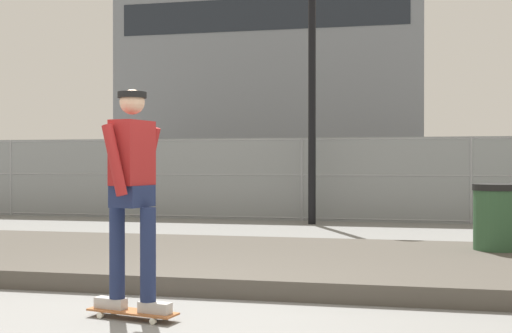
{
  "coord_description": "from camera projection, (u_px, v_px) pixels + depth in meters",
  "views": [
    {
      "loc": [
        2.04,
        -5.04,
        1.31
      ],
      "look_at": [
        0.11,
        3.97,
        1.25
      ],
      "focal_mm": 45.76,
      "sensor_mm": 36.0,
      "label": 1
    }
  ],
  "objects": [
    {
      "name": "library_building",
      "position": [
        277.0,
        60.0,
        56.89
      ],
      "size": [
        24.36,
        14.09,
        20.42
      ],
      "color": "slate",
      "rests_on": "ground_plane"
    },
    {
      "name": "chain_fence",
      "position": [
        302.0,
        179.0,
        14.49
      ],
      "size": [
        21.67,
        0.06,
        1.85
      ],
      "color": "gray",
      "rests_on": "ground_plane"
    },
    {
      "name": "parked_car_near",
      "position": [
        171.0,
        178.0,
        18.75
      ],
      "size": [
        4.53,
        2.21,
        1.66
      ],
      "color": "#566B4C",
      "rests_on": "ground_plane"
    },
    {
      "name": "street_lamp",
      "position": [
        312.0,
        16.0,
        13.69
      ],
      "size": [
        0.44,
        0.44,
        7.06
      ],
      "color": "black",
      "rests_on": "ground_plane"
    },
    {
      "name": "trash_bin",
      "position": [
        496.0,
        224.0,
        8.28
      ],
      "size": [
        0.59,
        0.59,
        1.03
      ],
      "color": "#2D5133",
      "rests_on": "ground_plane"
    },
    {
      "name": "skater",
      "position": [
        132.0,
        184.0,
        5.43
      ],
      "size": [
        0.73,
        0.61,
        1.85
      ],
      "color": "#B2ADA8",
      "rests_on": "skateboard"
    },
    {
      "name": "parked_car_mid",
      "position": [
        366.0,
        179.0,
        17.74
      ],
      "size": [
        4.51,
        2.16,
        1.66
      ],
      "color": "#474C54",
      "rests_on": "ground_plane"
    },
    {
      "name": "gravel_berm",
      "position": [
        227.0,
        260.0,
        8.04
      ],
      "size": [
        12.44,
        3.56,
        0.19
      ],
      "primitive_type": "cube",
      "color": "#4C473F",
      "rests_on": "ground_plane"
    },
    {
      "name": "skateboard",
      "position": [
        132.0,
        312.0,
        5.44
      ],
      "size": [
        0.82,
        0.36,
        0.07
      ],
      "color": "#9E5B33",
      "rests_on": "ground_plane"
    },
    {
      "name": "ground_plane",
      "position": [
        143.0,
        321.0,
        5.37
      ],
      "size": [
        120.0,
        120.0,
        0.0
      ],
      "primitive_type": "plane",
      "color": "slate"
    }
  ]
}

